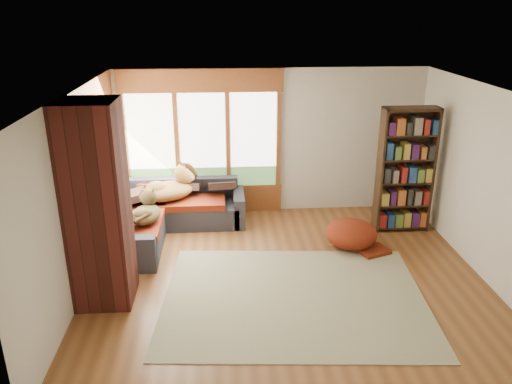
# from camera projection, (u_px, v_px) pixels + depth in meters

# --- Properties ---
(floor) EXTENTS (5.50, 5.50, 0.00)m
(floor) POSITION_uv_depth(u_px,v_px,m) (286.00, 277.00, 7.03)
(floor) COLOR brown
(floor) RESTS_ON ground
(ceiling) EXTENTS (5.50, 5.50, 0.00)m
(ceiling) POSITION_uv_depth(u_px,v_px,m) (291.00, 92.00, 6.11)
(ceiling) COLOR white
(wall_back) EXTENTS (5.50, 0.04, 2.60)m
(wall_back) POSITION_uv_depth(u_px,v_px,m) (270.00, 142.00, 8.90)
(wall_back) COLOR silver
(wall_back) RESTS_ON ground
(wall_front) EXTENTS (5.50, 0.04, 2.60)m
(wall_front) POSITION_uv_depth(u_px,v_px,m) (327.00, 295.00, 4.24)
(wall_front) COLOR silver
(wall_front) RESTS_ON ground
(wall_left) EXTENTS (0.04, 5.00, 2.60)m
(wall_left) POSITION_uv_depth(u_px,v_px,m) (76.00, 197.00, 6.39)
(wall_left) COLOR silver
(wall_left) RESTS_ON ground
(wall_right) EXTENTS (0.04, 5.00, 2.60)m
(wall_right) POSITION_uv_depth(u_px,v_px,m) (490.00, 186.00, 6.75)
(wall_right) COLOR silver
(wall_right) RESTS_ON ground
(windows_back) EXTENTS (2.82, 0.10, 1.90)m
(windows_back) POSITION_uv_depth(u_px,v_px,m) (203.00, 141.00, 8.78)
(windows_back) COLOR brown
(windows_back) RESTS_ON wall_back
(windows_left) EXTENTS (0.10, 2.62, 1.90)m
(windows_left) POSITION_uv_depth(u_px,v_px,m) (99.00, 165.00, 7.50)
(windows_left) COLOR brown
(windows_left) RESTS_ON wall_left
(roller_blind) EXTENTS (0.03, 0.72, 0.90)m
(roller_blind) POSITION_uv_depth(u_px,v_px,m) (109.00, 126.00, 8.13)
(roller_blind) COLOR #7C9253
(roller_blind) RESTS_ON wall_left
(brick_chimney) EXTENTS (0.70, 0.70, 2.60)m
(brick_chimney) POSITION_uv_depth(u_px,v_px,m) (97.00, 206.00, 6.09)
(brick_chimney) COLOR #471914
(brick_chimney) RESTS_ON ground
(sectional_sofa) EXTENTS (2.20, 2.20, 0.80)m
(sectional_sofa) POSITION_uv_depth(u_px,v_px,m) (159.00, 214.00, 8.38)
(sectional_sofa) COLOR #282931
(sectional_sofa) RESTS_ON ground
(area_rug) EXTENTS (3.59, 2.86, 0.01)m
(area_rug) POSITION_uv_depth(u_px,v_px,m) (294.00, 297.00, 6.54)
(area_rug) COLOR beige
(area_rug) RESTS_ON ground
(bookshelf) EXTENTS (0.90, 0.30, 2.10)m
(bookshelf) POSITION_uv_depth(u_px,v_px,m) (405.00, 171.00, 8.19)
(bookshelf) COLOR #321E10
(bookshelf) RESTS_ON ground
(pouf) EXTENTS (1.07, 1.07, 0.44)m
(pouf) POSITION_uv_depth(u_px,v_px,m) (351.00, 233.00, 7.86)
(pouf) COLOR maroon
(pouf) RESTS_ON area_rug
(dog_tan) EXTENTS (1.06, 0.93, 0.52)m
(dog_tan) POSITION_uv_depth(u_px,v_px,m) (172.00, 181.00, 8.44)
(dog_tan) COLOR brown
(dog_tan) RESTS_ON sectional_sofa
(dog_brindle) EXTENTS (0.49, 0.73, 0.38)m
(dog_brindle) POSITION_uv_depth(u_px,v_px,m) (146.00, 205.00, 7.63)
(dog_brindle) COLOR #342815
(dog_brindle) RESTS_ON sectional_sofa
(throw_pillows) EXTENTS (1.98, 1.68, 0.45)m
(throw_pillows) POSITION_uv_depth(u_px,v_px,m) (160.00, 184.00, 8.35)
(throw_pillows) COLOR #2F2019
(throw_pillows) RESTS_ON sectional_sofa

